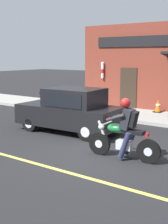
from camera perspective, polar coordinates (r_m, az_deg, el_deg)
ground_plane at (r=8.86m, az=3.75°, el=-7.38°), size 80.00×80.00×0.00m
sidewalk_curb at (r=14.74m, az=4.79°, el=0.01°), size 2.60×22.00×0.14m
motorcycle_with_rider at (r=8.20m, az=7.34°, el=-3.98°), size 0.60×2.02×1.62m
car_hatchback at (r=11.04m, az=-2.52°, el=0.25°), size 1.85×3.87×1.57m
traffic_cone at (r=14.59m, az=13.37°, el=1.10°), size 0.36×0.36×0.60m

